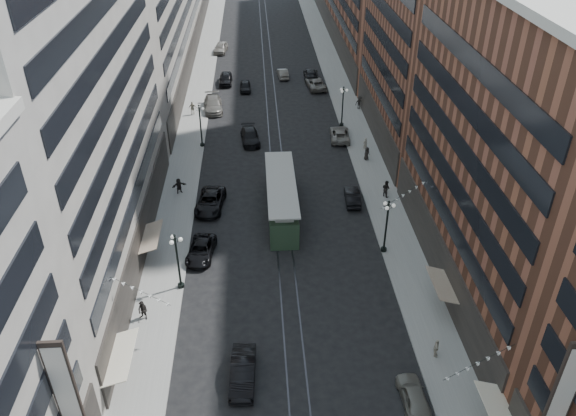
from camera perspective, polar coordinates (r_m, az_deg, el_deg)
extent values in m
plane|color=black|center=(76.33, -1.47, 8.11)|extent=(220.00, 220.00, 0.00)
cube|color=gray|center=(85.89, -9.22, 10.66)|extent=(4.00, 180.00, 0.15)
cube|color=gray|center=(86.47, 5.71, 11.08)|extent=(4.00, 180.00, 0.15)
cube|color=#2D2D33|center=(85.48, -2.21, 10.91)|extent=(0.12, 180.00, 0.02)
cube|color=#2D2D33|center=(85.52, -1.26, 10.93)|extent=(0.12, 180.00, 0.02)
cube|color=#A7A194|center=(48.24, -21.24, 8.73)|extent=(8.00, 36.00, 28.00)
cube|color=brown|center=(46.47, 21.51, 5.00)|extent=(8.00, 30.00, 24.00)
cylinder|color=black|center=(49.41, -10.81, -7.72)|extent=(0.56, 0.56, 0.30)
cylinder|color=black|center=(47.87, -11.11, -5.49)|extent=(0.18, 0.18, 5.20)
sphere|color=black|center=(46.21, -11.47, -2.77)|extent=(0.24, 0.24, 0.24)
sphere|color=white|center=(46.38, -10.87, -3.15)|extent=(0.36, 0.36, 0.36)
sphere|color=white|center=(46.79, -11.64, -2.89)|extent=(0.36, 0.36, 0.36)
sphere|color=white|center=(46.17, -11.75, -3.46)|extent=(0.36, 0.36, 0.36)
cylinder|color=black|center=(71.99, -8.70, 6.38)|extent=(0.56, 0.56, 0.30)
cylinder|color=black|center=(70.94, -8.86, 8.15)|extent=(0.18, 0.18, 5.20)
sphere|color=black|center=(69.83, -9.05, 10.24)|extent=(0.24, 0.24, 0.24)
sphere|color=white|center=(69.94, -8.65, 9.95)|extent=(0.36, 0.36, 0.36)
sphere|color=white|center=(70.37, -9.19, 10.05)|extent=(0.36, 0.36, 0.36)
sphere|color=white|center=(69.65, -9.24, 9.80)|extent=(0.36, 0.36, 0.36)
cylinder|color=black|center=(53.28, 9.69, -4.16)|extent=(0.56, 0.56, 0.30)
cylinder|color=black|center=(51.86, 9.94, -2.00)|extent=(0.18, 0.18, 5.20)
sphere|color=black|center=(50.33, 10.24, 0.62)|extent=(0.24, 0.24, 0.24)
sphere|color=white|center=(50.64, 10.69, 0.25)|extent=(0.36, 0.36, 0.36)
sphere|color=white|center=(50.81, 9.85, 0.47)|extent=(0.36, 0.36, 0.36)
sphere|color=white|center=(50.17, 10.03, -0.01)|extent=(0.36, 0.36, 0.36)
cylinder|color=black|center=(77.02, 5.46, 8.45)|extent=(0.56, 0.56, 0.30)
cylinder|color=black|center=(76.05, 5.56, 10.13)|extent=(0.18, 0.18, 5.20)
sphere|color=black|center=(75.02, 5.67, 12.10)|extent=(0.24, 0.24, 0.24)
sphere|color=white|center=(75.23, 6.00, 11.82)|extent=(0.36, 0.36, 0.36)
sphere|color=white|center=(75.48, 5.44, 11.92)|extent=(0.36, 0.36, 0.36)
sphere|color=white|center=(74.77, 5.52, 11.71)|extent=(0.36, 0.36, 0.36)
cube|color=#273E29|center=(57.41, -0.68, 0.71)|extent=(2.71, 13.03, 2.82)
cube|color=gray|center=(56.50, -0.69, 2.20)|extent=(1.74, 11.94, 0.65)
cube|color=gray|center=(56.28, -0.69, 2.58)|extent=(2.93, 13.25, 0.16)
cylinder|color=black|center=(53.94, -0.41, -2.98)|extent=(2.50, 0.76, 0.76)
cylinder|color=black|center=(62.11, -0.90, 2.30)|extent=(2.50, 0.76, 0.76)
imported|color=black|center=(52.40, -8.83, -4.26)|extent=(2.86, 5.14, 1.36)
imported|color=slate|center=(40.91, 12.66, -18.12)|extent=(1.80, 4.18, 1.41)
imported|color=black|center=(41.32, -4.61, -16.27)|extent=(1.93, 4.96, 1.61)
imported|color=black|center=(46.61, -14.52, -10.05)|extent=(0.97, 0.78, 1.76)
imported|color=#B3AA94|center=(43.86, 14.82, -13.58)|extent=(0.70, 1.04, 1.62)
imported|color=black|center=(59.05, -7.90, 0.66)|extent=(3.32, 6.01, 1.59)
imported|color=#66625B|center=(82.31, -7.61, 10.41)|extent=(3.04, 6.35, 1.79)
imported|color=black|center=(92.09, -6.36, 12.93)|extent=(2.07, 4.95, 1.67)
imported|color=black|center=(59.92, 6.56, 1.17)|extent=(1.73, 4.32, 1.40)
imported|color=gray|center=(73.24, 5.28, 7.48)|extent=(2.76, 5.32, 1.43)
imported|color=black|center=(93.58, 2.35, 13.41)|extent=(2.49, 5.69, 1.63)
imported|color=black|center=(89.00, -4.37, 12.22)|extent=(1.68, 4.08, 1.38)
imported|color=#646159|center=(94.29, -0.53, 13.52)|extent=(1.88, 4.41, 1.41)
imported|color=black|center=(61.95, -11.02, 2.24)|extent=(1.66, 1.10, 1.74)
imported|color=#9D9882|center=(80.89, -9.67, 9.97)|extent=(1.12, 0.53, 1.88)
imported|color=black|center=(61.08, 9.93, 1.97)|extent=(0.94, 1.04, 1.88)
imported|color=gray|center=(70.45, 7.83, 6.46)|extent=(0.70, 0.58, 1.64)
imported|color=black|center=(82.31, 7.25, 10.58)|extent=(1.29, 0.79, 1.86)
imported|color=#68645D|center=(89.74, 2.83, 12.51)|extent=(3.26, 5.92, 1.57)
imported|color=black|center=(72.38, -3.87, 7.27)|extent=(2.74, 5.53, 1.54)
imported|color=gray|center=(107.59, -6.85, 15.87)|extent=(2.76, 5.43, 1.77)
imported|color=black|center=(68.22, 8.00, 5.51)|extent=(0.91, 0.80, 1.64)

